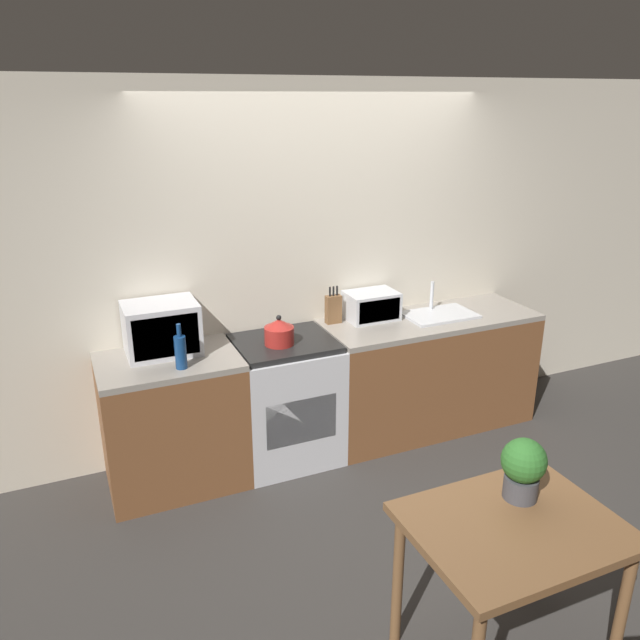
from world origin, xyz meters
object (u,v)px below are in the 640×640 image
(stove_range, at_px, (286,400))
(bottle, at_px, (180,351))
(kettle, at_px, (279,332))
(toaster_oven, at_px, (371,306))
(microwave, at_px, (162,328))
(dining_table, at_px, (512,543))

(stove_range, height_order, bottle, bottle)
(kettle, distance_m, bottle, 0.70)
(toaster_oven, bearing_deg, kettle, -166.01)
(stove_range, bearing_deg, bottle, -166.73)
(microwave, bearing_deg, bottle, -78.71)
(stove_range, xyz_separation_m, bottle, (-0.74, -0.17, 0.56))
(stove_range, relative_size, bottle, 3.13)
(kettle, height_order, toaster_oven, same)
(bottle, bearing_deg, toaster_oven, 12.45)
(kettle, bearing_deg, microwave, 167.71)
(dining_table, bearing_deg, bottle, 118.70)
(stove_range, distance_m, toaster_oven, 0.95)
(toaster_oven, bearing_deg, microwave, -178.57)
(dining_table, bearing_deg, microwave, 116.60)
(microwave, bearing_deg, stove_range, -8.30)
(microwave, xyz_separation_m, bottle, (0.06, -0.29, -0.06))
(kettle, height_order, microwave, microwave)
(kettle, distance_m, dining_table, 2.04)
(kettle, distance_m, microwave, 0.76)
(kettle, relative_size, dining_table, 0.23)
(stove_range, height_order, microwave, microwave)
(dining_table, bearing_deg, kettle, 99.59)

